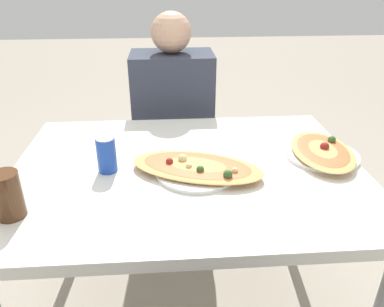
% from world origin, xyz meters
% --- Properties ---
extents(dining_table, '(1.24, 0.93, 0.75)m').
position_xyz_m(dining_table, '(0.00, 0.00, 0.68)').
color(dining_table, silver).
rests_on(dining_table, ground_plane).
extents(chair_far_seated, '(0.40, 0.40, 0.89)m').
position_xyz_m(chair_far_seated, '(-0.04, 0.79, 0.51)').
color(chair_far_seated, black).
rests_on(chair_far_seated, ground_plane).
extents(person_seated, '(0.41, 0.29, 1.20)m').
position_xyz_m(person_seated, '(-0.04, 0.68, 0.71)').
color(person_seated, '#2D2D38').
rests_on(person_seated, ground_plane).
extents(pizza_main, '(0.51, 0.36, 0.05)m').
position_xyz_m(pizza_main, '(0.03, -0.04, 0.77)').
color(pizza_main, white).
rests_on(pizza_main, dining_table).
extents(soda_can, '(0.07, 0.07, 0.12)m').
position_xyz_m(soda_can, '(-0.28, -0.01, 0.81)').
color(soda_can, '#1E47B2').
rests_on(soda_can, dining_table).
extents(drink_glass, '(0.08, 0.08, 0.14)m').
position_xyz_m(drink_glass, '(-0.52, -0.25, 0.82)').
color(drink_glass, '#4C2D19').
rests_on(drink_glass, dining_table).
extents(pizza_second, '(0.27, 0.37, 0.06)m').
position_xyz_m(pizza_second, '(0.51, 0.05, 0.77)').
color(pizza_second, white).
rests_on(pizza_second, dining_table).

